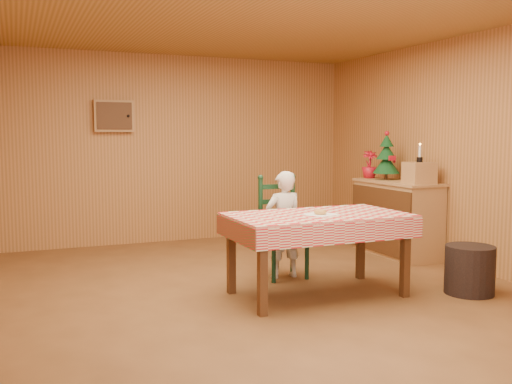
# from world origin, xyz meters

# --- Properties ---
(ground) EXTENTS (6.00, 6.00, 0.00)m
(ground) POSITION_xyz_m (0.00, 0.00, 0.00)
(ground) COLOR brown
(ground) RESTS_ON ground
(cabin_walls) EXTENTS (5.10, 6.05, 2.65)m
(cabin_walls) POSITION_xyz_m (-0.00, 0.53, 1.83)
(cabin_walls) COLOR #AE743F
(cabin_walls) RESTS_ON ground
(dining_table) EXTENTS (1.66, 0.96, 0.77)m
(dining_table) POSITION_xyz_m (0.44, -0.24, 0.69)
(dining_table) COLOR #4F2C15
(dining_table) RESTS_ON ground
(ladder_chair) EXTENTS (0.44, 0.40, 1.08)m
(ladder_chair) POSITION_xyz_m (0.44, 0.55, 0.50)
(ladder_chair) COLOR black
(ladder_chair) RESTS_ON ground
(seated_child) EXTENTS (0.41, 0.27, 1.12)m
(seated_child) POSITION_xyz_m (0.44, 0.49, 0.56)
(seated_child) COLOR silver
(seated_child) RESTS_ON ground
(napkin) EXTENTS (0.33, 0.33, 0.00)m
(napkin) POSITION_xyz_m (0.44, -0.29, 0.77)
(napkin) COLOR white
(napkin) RESTS_ON dining_table
(donut) EXTENTS (0.15, 0.15, 0.04)m
(donut) POSITION_xyz_m (0.44, -0.29, 0.79)
(donut) COLOR #CF974A
(donut) RESTS_ON napkin
(shelf_unit) EXTENTS (0.54, 1.24, 0.93)m
(shelf_unit) POSITION_xyz_m (2.23, 0.96, 0.47)
(shelf_unit) COLOR tan
(shelf_unit) RESTS_ON ground
(crate) EXTENTS (0.33, 0.33, 0.25)m
(crate) POSITION_xyz_m (2.23, 0.56, 1.06)
(crate) COLOR tan
(crate) RESTS_ON shelf_unit
(christmas_tree) EXTENTS (0.34, 0.34, 0.62)m
(christmas_tree) POSITION_xyz_m (2.23, 1.21, 1.21)
(christmas_tree) COLOR #4F2C15
(christmas_tree) RESTS_ON shelf_unit
(flower_arrangement) EXTENTS (0.25, 0.25, 0.36)m
(flower_arrangement) POSITION_xyz_m (2.18, 1.51, 1.11)
(flower_arrangement) COLOR #B31020
(flower_arrangement) RESTS_ON shelf_unit
(candle_set) EXTENTS (0.07, 0.07, 0.22)m
(candle_set) POSITION_xyz_m (2.23, 0.56, 1.24)
(candle_set) COLOR black
(candle_set) RESTS_ON crate
(storage_bin) EXTENTS (0.52, 0.52, 0.46)m
(storage_bin) POSITION_xyz_m (1.79, -0.76, 0.23)
(storage_bin) COLOR black
(storage_bin) RESTS_ON ground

